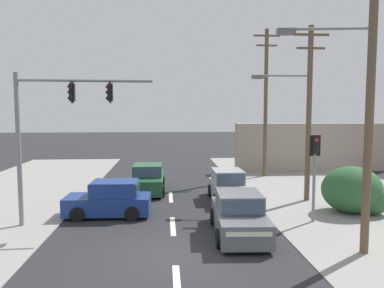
% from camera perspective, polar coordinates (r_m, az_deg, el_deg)
% --- Properties ---
extents(ground_plane, '(140.00, 140.00, 0.00)m').
position_cam_1_polar(ground_plane, '(12.28, -2.62, -16.56)').
color(ground_plane, '#28282B').
extents(lane_dash_near, '(0.20, 2.40, 0.01)m').
position_cam_1_polar(lane_dash_near, '(10.45, -2.31, -20.57)').
color(lane_dash_near, silver).
rests_on(lane_dash_near, ground).
extents(lane_dash_mid, '(0.20, 2.40, 0.01)m').
position_cam_1_polar(lane_dash_mid, '(15.11, -2.94, -12.36)').
color(lane_dash_mid, silver).
rests_on(lane_dash_mid, ground).
extents(lane_dash_far, '(0.20, 2.40, 0.01)m').
position_cam_1_polar(lane_dash_far, '(19.94, -3.25, -8.07)').
color(lane_dash_far, silver).
rests_on(lane_dash_far, ground).
extents(utility_pole_foreground_right, '(3.77, 0.66, 9.75)m').
position_cam_1_polar(utility_pole_foreground_right, '(12.77, 25.00, 7.80)').
color(utility_pole_foreground_right, brown).
rests_on(utility_pole_foreground_right, ground).
extents(utility_pole_midground_right, '(3.78, 0.39, 8.69)m').
position_cam_1_polar(utility_pole_midground_right, '(19.47, 16.99, 5.34)').
color(utility_pole_midground_right, brown).
rests_on(utility_pole_midground_right, ground).
extents(utility_pole_background_right, '(1.80, 0.26, 10.04)m').
position_cam_1_polar(utility_pole_background_right, '(26.22, 11.17, 6.56)').
color(utility_pole_background_right, brown).
rests_on(utility_pole_background_right, ground).
extents(traffic_signal_mast, '(5.29, 0.50, 6.00)m').
position_cam_1_polar(traffic_signal_mast, '(15.57, -20.52, 3.34)').
color(traffic_signal_mast, slate).
rests_on(traffic_signal_mast, ground).
extents(pedestal_signal_right_kerb, '(0.44, 0.29, 3.56)m').
position_cam_1_polar(pedestal_signal_right_kerb, '(15.87, 18.18, -2.83)').
color(pedestal_signal_right_kerb, slate).
rests_on(pedestal_signal_right_kerb, ground).
extents(roadside_bush, '(2.78, 2.39, 2.09)m').
position_cam_1_polar(roadside_bush, '(18.20, 23.61, -6.60)').
color(roadside_bush, '#2D5B33').
rests_on(roadside_bush, ground).
extents(shopfront_wall_far, '(12.00, 1.00, 3.60)m').
position_cam_1_polar(shopfront_wall_far, '(29.77, 18.14, -0.46)').
color(shopfront_wall_far, '#A39384').
rests_on(shopfront_wall_far, ground).
extents(sedan_receding_far, '(1.90, 4.24, 1.56)m').
position_cam_1_polar(sedan_receding_far, '(21.19, -6.76, -5.38)').
color(sedan_receding_far, '#235633').
rests_on(sedan_receding_far, ground).
extents(sedan_oncoming_near, '(2.05, 4.31, 1.56)m').
position_cam_1_polar(sedan_oncoming_near, '(14.03, 7.17, -10.79)').
color(sedan_oncoming_near, slate).
rests_on(sedan_oncoming_near, ground).
extents(hatchback_kerbside_parked, '(1.78, 3.64, 1.53)m').
position_cam_1_polar(hatchback_kerbside_parked, '(19.18, 5.55, -6.47)').
color(hatchback_kerbside_parked, '#A3A8AD').
rests_on(hatchback_kerbside_parked, ground).
extents(hatchback_crossing_left, '(3.68, 1.86, 1.53)m').
position_cam_1_polar(hatchback_crossing_left, '(16.66, -12.40, -8.33)').
color(hatchback_crossing_left, navy).
rests_on(hatchback_crossing_left, ground).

